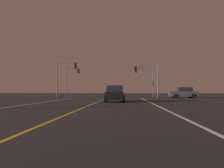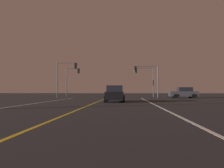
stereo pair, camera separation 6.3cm
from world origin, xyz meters
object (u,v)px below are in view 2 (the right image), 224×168
car_crossing_side (184,93)px  car_ahead_far (115,94)px  traffic_light_far_right (144,75)px  traffic_light_far_left (73,76)px  traffic_light_near_right (146,74)px  traffic_light_near_left (67,72)px

car_crossing_side → car_ahead_far: bearing=50.5°
traffic_light_far_right → traffic_light_far_left: traffic_light_far_right is taller
traffic_light_near_right → traffic_light_far_right: (0.22, 5.50, 0.17)m
traffic_light_near_right → traffic_light_near_left: 12.57m
car_crossing_side → car_ahead_far: 16.08m
car_crossing_side → traffic_light_far_left: traffic_light_far_left is taller
car_ahead_far → traffic_light_near_left: (-8.28, 11.75, 3.37)m
traffic_light_far_left → traffic_light_near_left: bearing=-86.6°
car_crossing_side → traffic_light_near_right: 6.68m
car_crossing_side → traffic_light_near_left: size_ratio=0.76×
car_ahead_far → traffic_light_far_right: traffic_light_far_right is taller
traffic_light_far_right → traffic_light_near_right: bearing=87.7°
traffic_light_near_left → traffic_light_far_left: size_ratio=1.06×
car_crossing_side → traffic_light_far_right: bearing=-40.2°
traffic_light_near_right → traffic_light_far_left: size_ratio=0.95×
car_ahead_far → traffic_light_far_left: bearing=26.5°
traffic_light_near_right → traffic_light_far_right: bearing=-92.3°
traffic_light_near_left → traffic_light_far_right: traffic_light_near_left is taller
traffic_light_near_right → car_ahead_far: bearing=70.0°
car_crossing_side → traffic_light_far_left: 19.70m
traffic_light_far_left → car_ahead_far: bearing=-63.5°
traffic_light_far_right → traffic_light_far_left: size_ratio=1.00×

